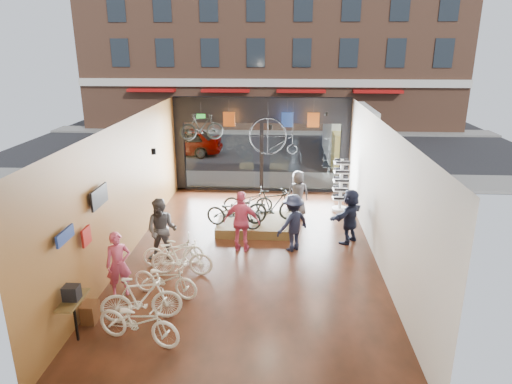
# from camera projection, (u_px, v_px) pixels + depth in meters

# --- Properties ---
(ground_plane) EXTENTS (7.00, 12.00, 0.04)m
(ground_plane) POSITION_uv_depth(u_px,v_px,m) (252.00, 254.00, 13.21)
(ground_plane) COLOR black
(ground_plane) RESTS_ON ground
(ceiling) EXTENTS (7.00, 12.00, 0.04)m
(ceiling) POSITION_uv_depth(u_px,v_px,m) (251.00, 122.00, 12.02)
(ceiling) COLOR black
(ceiling) RESTS_ON ground
(wall_left) EXTENTS (0.04, 12.00, 3.80)m
(wall_left) POSITION_uv_depth(u_px,v_px,m) (127.00, 189.00, 12.81)
(wall_left) COLOR brown
(wall_left) RESTS_ON ground
(wall_right) EXTENTS (0.04, 12.00, 3.80)m
(wall_right) POSITION_uv_depth(u_px,v_px,m) (380.00, 193.00, 12.42)
(wall_right) COLOR beige
(wall_right) RESTS_ON ground
(wall_back) EXTENTS (7.00, 0.04, 3.80)m
(wall_back) POSITION_uv_depth(u_px,v_px,m) (225.00, 313.00, 6.90)
(wall_back) COLOR beige
(wall_back) RESTS_ON ground
(storefront) EXTENTS (7.00, 0.26, 3.80)m
(storefront) POSITION_uv_depth(u_px,v_px,m) (262.00, 145.00, 18.31)
(storefront) COLOR black
(storefront) RESTS_ON ground
(exit_sign) EXTENTS (0.35, 0.06, 0.18)m
(exit_sign) POSITION_uv_depth(u_px,v_px,m) (201.00, 116.00, 17.97)
(exit_sign) COLOR #198C26
(exit_sign) RESTS_ON storefront
(street_road) EXTENTS (30.00, 18.00, 0.02)m
(street_road) POSITION_uv_depth(u_px,v_px,m) (268.00, 145.00, 27.44)
(street_road) COLOR black
(street_road) RESTS_ON ground
(sidewalk_near) EXTENTS (30.00, 2.40, 0.12)m
(sidewalk_near) POSITION_uv_depth(u_px,v_px,m) (263.00, 180.00, 20.02)
(sidewalk_near) COLOR slate
(sidewalk_near) RESTS_ON ground
(sidewalk_far) EXTENTS (30.00, 2.00, 0.12)m
(sidewalk_far) POSITION_uv_depth(u_px,v_px,m) (270.00, 131.00, 31.21)
(sidewalk_far) COLOR slate
(sidewalk_far) RESTS_ON ground
(opposite_building) EXTENTS (26.00, 5.00, 14.00)m
(opposite_building) POSITION_uv_depth(u_px,v_px,m) (272.00, 25.00, 31.43)
(opposite_building) COLOR brown
(opposite_building) RESTS_ON ground
(street_car) EXTENTS (4.33, 1.74, 1.47)m
(street_car) POSITION_uv_depth(u_px,v_px,m) (182.00, 142.00, 24.62)
(street_car) COLOR gray
(street_car) RESTS_ON street_road
(box_truck) EXTENTS (2.25, 6.76, 2.66)m
(box_truck) POSITION_uv_depth(u_px,v_px,m) (351.00, 136.00, 22.99)
(box_truck) COLOR silver
(box_truck) RESTS_ON street_road
(floor_bike_0) EXTENTS (1.94, 1.10, 0.96)m
(floor_bike_0) POSITION_uv_depth(u_px,v_px,m) (138.00, 321.00, 9.13)
(floor_bike_0) COLOR white
(floor_bike_0) RESTS_ON ground_plane
(floor_bike_1) EXTENTS (1.82, 0.86, 1.05)m
(floor_bike_1) POSITION_uv_depth(u_px,v_px,m) (141.00, 299.00, 9.85)
(floor_bike_1) COLOR white
(floor_bike_1) RESTS_ON ground_plane
(floor_bike_2) EXTENTS (1.77, 1.00, 0.88)m
(floor_bike_2) POSITION_uv_depth(u_px,v_px,m) (165.00, 279.00, 10.86)
(floor_bike_2) COLOR white
(floor_bike_2) RESTS_ON ground_plane
(floor_bike_3) EXTENTS (1.63, 0.46, 0.98)m
(floor_bike_3) POSITION_uv_depth(u_px,v_px,m) (182.00, 258.00, 11.82)
(floor_bike_3) COLOR white
(floor_bike_3) RESTS_ON ground_plane
(floor_bike_4) EXTENTS (1.70, 0.88, 0.85)m
(floor_bike_4) POSITION_uv_depth(u_px,v_px,m) (173.00, 251.00, 12.38)
(floor_bike_4) COLOR white
(floor_bike_4) RESTS_ON ground_plane
(display_platform) EXTENTS (2.40, 1.80, 0.30)m
(display_platform) POSITION_uv_depth(u_px,v_px,m) (255.00, 225.00, 14.88)
(display_platform) COLOR brown
(display_platform) RESTS_ON ground_plane
(display_bike_left) EXTENTS (1.91, 1.10, 0.95)m
(display_bike_left) POSITION_uv_depth(u_px,v_px,m) (234.00, 213.00, 14.15)
(display_bike_left) COLOR black
(display_bike_left) RESTS_ON display_platform
(display_bike_mid) EXTENTS (1.88, 1.15, 1.09)m
(display_bike_mid) POSITION_uv_depth(u_px,v_px,m) (273.00, 206.00, 14.53)
(display_bike_mid) COLOR black
(display_bike_mid) RESTS_ON display_platform
(display_bike_right) EXTENTS (1.69, 0.68, 0.87)m
(display_bike_right) POSITION_uv_depth(u_px,v_px,m) (248.00, 201.00, 15.38)
(display_bike_right) COLOR black
(display_bike_right) RESTS_ON display_platform
(customer_0) EXTENTS (0.69, 0.59, 1.61)m
(customer_0) POSITION_uv_depth(u_px,v_px,m) (118.00, 264.00, 10.79)
(customer_0) COLOR #CC4C72
(customer_0) RESTS_ON ground_plane
(customer_1) EXTENTS (0.90, 0.72, 1.80)m
(customer_1) POSITION_uv_depth(u_px,v_px,m) (162.00, 230.00, 12.52)
(customer_1) COLOR #3F3F44
(customer_1) RESTS_ON ground_plane
(customer_2) EXTENTS (1.10, 0.57, 1.80)m
(customer_2) POSITION_uv_depth(u_px,v_px,m) (242.00, 222.00, 13.11)
(customer_2) COLOR #CC4C72
(customer_2) RESTS_ON ground_plane
(customer_3) EXTENTS (1.24, 1.19, 1.70)m
(customer_3) POSITION_uv_depth(u_px,v_px,m) (293.00, 223.00, 13.17)
(customer_3) COLOR #161C33
(customer_3) RESTS_ON ground_plane
(customer_4) EXTENTS (0.90, 0.70, 1.62)m
(customer_4) POSITION_uv_depth(u_px,v_px,m) (298.00, 194.00, 15.86)
(customer_4) COLOR #3F3F44
(customer_4) RESTS_ON ground_plane
(customer_5) EXTENTS (1.36, 1.54, 1.69)m
(customer_5) POSITION_uv_depth(u_px,v_px,m) (350.00, 216.00, 13.69)
(customer_5) COLOR #161C33
(customer_5) RESTS_ON ground_plane
(sunglasses_rack) EXTENTS (0.61, 0.52, 1.91)m
(sunglasses_rack) POSITION_uv_depth(u_px,v_px,m) (341.00, 185.00, 16.28)
(sunglasses_rack) COLOR white
(sunglasses_rack) RESTS_ON ground_plane
(wall_merch) EXTENTS (0.40, 2.40, 2.60)m
(wall_merch) POSITION_uv_depth(u_px,v_px,m) (82.00, 265.00, 9.66)
(wall_merch) COLOR navy
(wall_merch) RESTS_ON wall_left
(penny_farthing) EXTENTS (1.72, 0.06, 1.37)m
(penny_farthing) POSITION_uv_depth(u_px,v_px,m) (276.00, 137.00, 16.71)
(penny_farthing) COLOR black
(penny_farthing) RESTS_ON ceiling
(hung_bike) EXTENTS (1.64, 0.91, 0.95)m
(hung_bike) POSITION_uv_depth(u_px,v_px,m) (201.00, 127.00, 16.40)
(hung_bike) COLOR black
(hung_bike) RESTS_ON ceiling
(jersey_left) EXTENTS (0.45, 0.03, 0.55)m
(jersey_left) POSITION_uv_depth(u_px,v_px,m) (229.00, 119.00, 17.26)
(jersey_left) COLOR #CC5919
(jersey_left) RESTS_ON ceiling
(jersey_mid) EXTENTS (0.45, 0.03, 0.55)m
(jersey_mid) POSITION_uv_depth(u_px,v_px,m) (287.00, 120.00, 17.13)
(jersey_mid) COLOR #1E3F99
(jersey_mid) RESTS_ON ceiling
(jersey_right) EXTENTS (0.45, 0.03, 0.55)m
(jersey_right) POSITION_uv_depth(u_px,v_px,m) (313.00, 120.00, 17.08)
(jersey_right) COLOR #CC5919
(jersey_right) RESTS_ON ceiling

